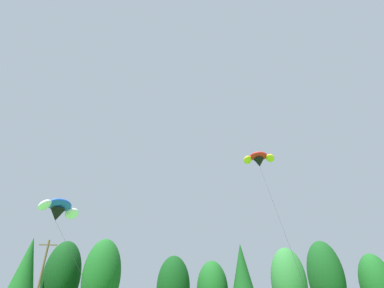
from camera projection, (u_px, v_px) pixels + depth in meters
The scene contains 11 objects.
treeline_tree_c at pixel (24, 273), 41.54m from camera, with size 4.45×4.45×12.93m.
treeline_tree_d at pixel (61, 278), 45.51m from camera, with size 5.44×5.44×13.49m.
treeline_tree_e at pixel (101, 276), 43.15m from camera, with size 5.36×5.36×13.17m.
treeline_tree_f at pixel (173, 288), 43.64m from camera, with size 4.78×4.78×11.03m.
treeline_tree_h at pixel (243, 277), 44.79m from camera, with size 4.45×4.45×12.94m.
treeline_tree_i at pixel (289, 282), 45.14m from camera, with size 5.16×5.16×12.46m.
treeline_tree_j at pixel (326, 277), 50.19m from camera, with size 5.77×5.77×14.69m.
treeline_tree_k at pixel (377, 285), 49.44m from camera, with size 5.20×5.20×12.57m.
utility_pole at pixel (38, 287), 36.68m from camera, with size 2.20×0.26×11.51m.
parafoil_kite_high_blue_white at pixel (59, 209), 27.36m from camera, with size 9.76×17.46×10.76m.
parafoil_kite_mid_red_yellow at pixel (259, 159), 37.46m from camera, with size 6.69×19.00×19.28m.
Camera 1 is at (-3.77, 7.53, 1.93)m, focal length 28.55 mm.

